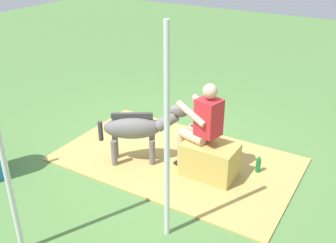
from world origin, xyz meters
The scene contains 8 objects.
ground_plane centered at (0.00, 0.00, 0.00)m, with size 24.00×24.00×0.00m, color #568442.
hay_patch centered at (-0.30, 0.07, 0.01)m, with size 3.55×2.12×0.02m, color tan.
hay_bale centered at (-0.91, 0.21, 0.26)m, with size 0.75×0.49×0.52m, color tan.
person_seated centered at (-0.75, 0.18, 0.78)m, with size 0.71×0.52×1.40m.
pony_standing centered at (0.16, 0.40, 0.58)m, with size 1.19×0.88×0.95m.
soda_bottle centered at (-1.48, -0.23, 0.14)m, with size 0.07×0.07×0.29m.
tent_pole_left centered at (-1.00, 1.53, 1.24)m, with size 0.06×0.06×2.47m, color silver.
tent_pole_mid centered at (0.23, 2.58, 1.24)m, with size 0.06×0.06×2.47m, color silver.
Camera 1 is at (-2.85, 4.58, 3.20)m, focal length 42.22 mm.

